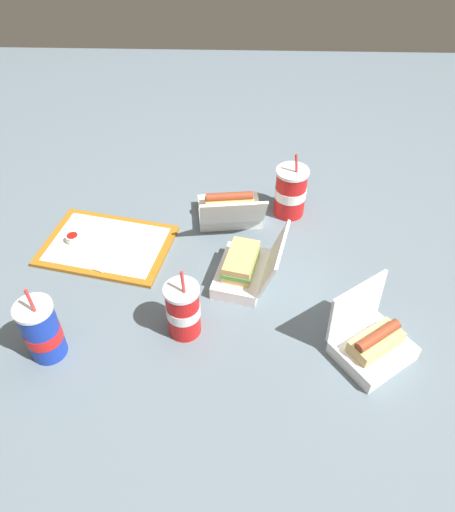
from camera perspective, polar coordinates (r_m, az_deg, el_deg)
ground_plane at (r=1.41m, az=1.53°, el=-2.30°), size 3.20×3.20×0.00m
food_tray at (r=1.54m, az=-13.58°, el=1.18°), size 0.42×0.33×0.01m
ketchup_cup at (r=1.56m, az=-17.26°, el=1.97°), size 0.04×0.04×0.02m
napkin_stack at (r=1.50m, az=-14.67°, el=-0.00°), size 0.13×0.13×0.00m
plastic_fork at (r=1.58m, az=-12.87°, el=3.08°), size 0.11×0.04×0.00m
clamshell_hotdog_center at (r=1.57m, az=0.26°, el=5.37°), size 0.22×0.24×0.16m
clamshell_sandwich_right at (r=1.38m, az=2.02°, el=-1.38°), size 0.21×0.23×0.16m
clamshell_hotdog_back at (r=1.26m, az=16.15°, el=-9.49°), size 0.23×0.23×0.18m
soda_cup_left at (r=1.59m, az=7.22°, el=7.29°), size 0.10×0.10×0.22m
soda_cup_corner at (r=1.26m, az=-20.44°, el=-8.01°), size 0.09×0.09×0.23m
soda_cup_front at (r=1.23m, az=-5.08°, el=-6.15°), size 0.09×0.09×0.22m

